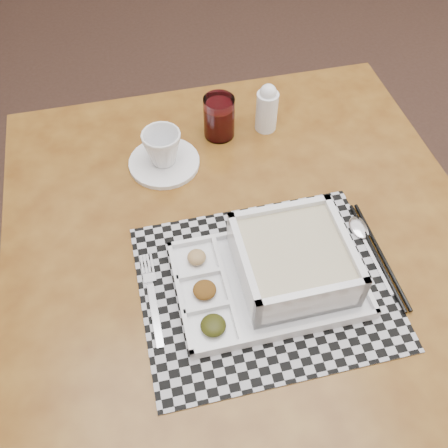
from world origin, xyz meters
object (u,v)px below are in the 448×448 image
at_px(creamer_bottle, 267,108).
at_px(serving_tray, 285,266).
at_px(cup, 162,148).
at_px(dining_table, 242,250).
at_px(juice_glass, 219,119).

bearing_deg(creamer_bottle, serving_tray, -100.12).
distance_m(serving_tray, cup, 0.37).
bearing_deg(creamer_bottle, dining_table, -112.83).
height_order(dining_table, serving_tray, serving_tray).
xyz_separation_m(dining_table, cup, (-0.12, 0.20, 0.12)).
distance_m(dining_table, serving_tray, 0.17).
relative_size(cup, juice_glass, 0.84).
distance_m(cup, creamer_bottle, 0.25).
bearing_deg(creamer_bottle, juice_glass, -179.91).
xyz_separation_m(serving_tray, cup, (-0.17, 0.32, 0.01)).
bearing_deg(juice_glass, dining_table, -91.72).
relative_size(juice_glass, creamer_bottle, 0.83).
height_order(dining_table, juice_glass, juice_glass).
height_order(serving_tray, cup, serving_tray).
xyz_separation_m(serving_tray, juice_glass, (-0.04, 0.39, 0.01)).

